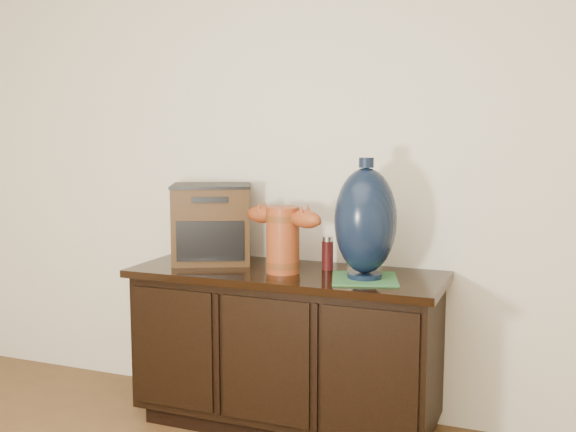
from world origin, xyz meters
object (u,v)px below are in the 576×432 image
at_px(tv_radio, 212,223).
at_px(lamp_base, 365,221).
at_px(sideboard, 286,347).
at_px(spray_can, 328,253).
at_px(terracotta_vessel, 283,236).

xyz_separation_m(tv_radio, lamp_base, (0.81, -0.12, 0.07)).
bearing_deg(sideboard, spray_can, 28.82).
height_order(sideboard, spray_can, spray_can).
xyz_separation_m(terracotta_vessel, lamp_base, (0.39, -0.00, 0.09)).
bearing_deg(spray_can, sideboard, -151.18).
relative_size(sideboard, tv_radio, 3.06).
bearing_deg(spray_can, terracotta_vessel, -140.57).
bearing_deg(sideboard, terracotta_vessel, -89.11).
bearing_deg(terracotta_vessel, tv_radio, -177.00).
distance_m(sideboard, lamp_base, 0.74).
relative_size(sideboard, spray_can, 9.24).
distance_m(sideboard, tv_radio, 0.71).
bearing_deg(lamp_base, sideboard, 172.57).
relative_size(tv_radio, lamp_base, 0.91).
distance_m(terracotta_vessel, lamp_base, 0.40).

